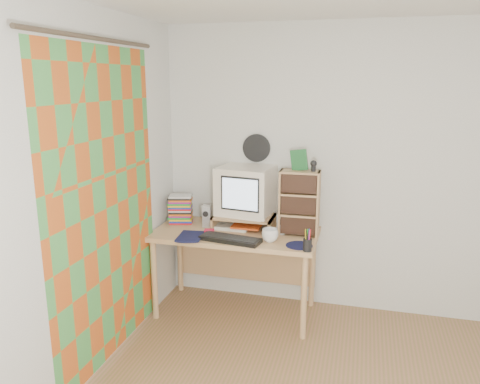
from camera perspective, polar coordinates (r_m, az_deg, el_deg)
The scene contains 20 objects.
back_wall at distance 4.13m, azimuth 14.74°, elevation 2.29°, with size 3.50×3.50×0.00m, color silver.
left_wall at distance 3.00m, azimuth -21.40°, elevation -2.39°, with size 3.50×3.50×0.00m, color silver.
curtain at distance 3.38m, azimuth -15.96°, elevation -1.96°, with size 2.20×2.20×0.00m, color #BF531B.
wall_disc at distance 4.18m, azimuth 2.02°, elevation 5.38°, with size 0.25×0.25×0.02m, color black.
desk at distance 4.14m, azimuth -0.33°, elevation -6.37°, with size 1.40×0.70×0.75m.
monitor_riser at distance 4.08m, azimuth 0.48°, elevation -3.24°, with size 0.52×0.30×0.12m.
crt_monitor at distance 4.07m, azimuth 0.62°, elevation 0.13°, with size 0.44×0.44×0.42m, color white.
speaker_left at distance 4.15m, azimuth -4.04°, elevation -2.94°, with size 0.07×0.07×0.20m, color #B4B4B9.
speaker_right at distance 3.97m, azimuth 5.08°, elevation -3.87°, with size 0.07×0.07×0.18m, color #B4B4B9.
keyboard at distance 3.80m, azimuth -1.18°, elevation -5.77°, with size 0.50×0.17×0.03m, color black.
dvd_stack at distance 4.28m, azimuth -7.29°, elevation -1.86°, with size 0.20×0.14×0.29m, color brown, non-canonical shape.
cd_rack at distance 3.93m, azimuth 7.24°, elevation -1.33°, with size 0.33×0.17×0.55m, color tan.
mug at distance 3.79m, azimuth 3.67°, elevation -5.28°, with size 0.13×0.13×0.11m, color white.
diary at distance 3.92m, azimuth -7.48°, elevation -5.17°, with size 0.24×0.18×0.05m, color #0F1237.
mousepad at distance 3.73m, azimuth 7.23°, elevation -6.48°, with size 0.21×0.21×0.00m, color black.
pen_cup at distance 3.61m, azimuth 8.23°, elevation -6.13°, with size 0.07×0.07×0.13m, color black, non-canonical shape.
papers at distance 4.12m, azimuth -0.19°, elevation -4.20°, with size 0.29×0.21×0.04m, color silver, non-canonical shape.
red_box at distance 3.98m, azimuth -3.76°, elevation -4.85°, with size 0.08×0.05×0.04m, color red.
game_box at distance 3.87m, azimuth 7.22°, elevation 3.89°, with size 0.13×0.03×0.17m, color #195A28.
webcam at distance 3.84m, azimuth 8.95°, elevation 3.17°, with size 0.05×0.05×0.09m, color black, non-canonical shape.
Camera 1 is at (-0.00, -2.31, 2.02)m, focal length 35.00 mm.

